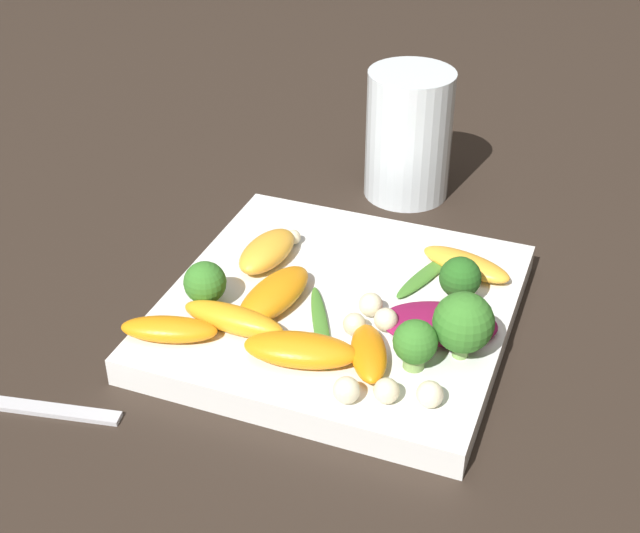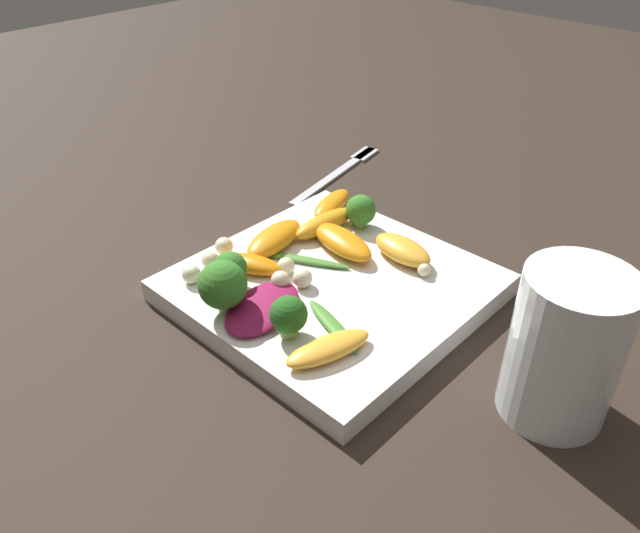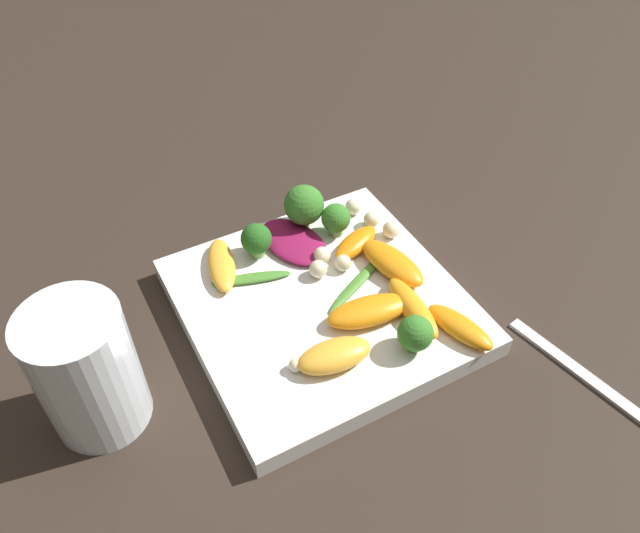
# 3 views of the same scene
# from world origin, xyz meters

# --- Properties ---
(ground_plane) EXTENTS (2.40, 2.40, 0.00)m
(ground_plane) POSITION_xyz_m (0.00, 0.00, 0.00)
(ground_plane) COLOR #2D231C
(plate) EXTENTS (0.25, 0.25, 0.02)m
(plate) POSITION_xyz_m (0.00, 0.00, 0.01)
(plate) COLOR white
(plate) RESTS_ON ground_plane
(drinking_glass) EXTENTS (0.08, 0.08, 0.12)m
(drinking_glass) POSITION_xyz_m (0.21, 0.01, 0.06)
(drinking_glass) COLOR white
(drinking_glass) RESTS_ON ground_plane
(fork) EXTENTS (0.05, 0.19, 0.01)m
(fork) POSITION_xyz_m (-0.17, 0.21, 0.00)
(fork) COLOR silver
(fork) RESTS_ON ground_plane
(radicchio_leaf_0) EXTENTS (0.07, 0.09, 0.01)m
(radicchio_leaf_0) POSITION_xyz_m (-0.01, -0.08, 0.03)
(radicchio_leaf_0) COLOR maroon
(radicchio_leaf_0) RESTS_ON plate
(orange_segment_0) EXTENTS (0.08, 0.05, 0.02)m
(orange_segment_0) POSITION_xyz_m (-0.03, 0.04, 0.03)
(orange_segment_0) COLOR orange
(orange_segment_0) RESTS_ON plate
(orange_segment_1) EXTENTS (0.06, 0.05, 0.02)m
(orange_segment_1) POSITION_xyz_m (-0.06, -0.04, 0.03)
(orange_segment_1) COLOR orange
(orange_segment_1) RESTS_ON plate
(orange_segment_2) EXTENTS (0.04, 0.07, 0.02)m
(orange_segment_2) POSITION_xyz_m (-0.09, 0.09, 0.03)
(orange_segment_2) COLOR orange
(orange_segment_2) RESTS_ON plate
(orange_segment_3) EXTENTS (0.03, 0.08, 0.02)m
(orange_segment_3) POSITION_xyz_m (-0.06, 0.06, 0.03)
(orange_segment_3) COLOR orange
(orange_segment_3) RESTS_ON plate
(orange_segment_4) EXTENTS (0.07, 0.04, 0.02)m
(orange_segment_4) POSITION_xyz_m (0.03, 0.07, 0.03)
(orange_segment_4) COLOR #FCAD33
(orange_segment_4) RESTS_ON plate
(orange_segment_5) EXTENTS (0.04, 0.08, 0.01)m
(orange_segment_5) POSITION_xyz_m (0.07, -0.08, 0.03)
(orange_segment_5) COLOR #FCAD33
(orange_segment_5) RESTS_ON plate
(orange_segment_6) EXTENTS (0.05, 0.08, 0.02)m
(orange_segment_6) POSITION_xyz_m (-0.08, 0.00, 0.03)
(orange_segment_6) COLOR orange
(orange_segment_6) RESTS_ON plate
(broccoli_floret_0) EXTENTS (0.03, 0.03, 0.04)m
(broccoli_floret_0) POSITION_xyz_m (0.03, -0.08, 0.04)
(broccoli_floret_0) COLOR #84AD5B
(broccoli_floret_0) RESTS_ON plate
(broccoli_floret_1) EXTENTS (0.03, 0.03, 0.04)m
(broccoli_floret_1) POSITION_xyz_m (-0.04, 0.09, 0.04)
(broccoli_floret_1) COLOR #7A9E51
(broccoli_floret_1) RESTS_ON plate
(broccoli_floret_2) EXTENTS (0.04, 0.04, 0.05)m
(broccoli_floret_2) POSITION_xyz_m (-0.03, -0.10, 0.05)
(broccoli_floret_2) COLOR #84AD5B
(broccoli_floret_2) RESTS_ON plate
(broccoli_floret_3) EXTENTS (0.03, 0.03, 0.04)m
(broccoli_floret_3) POSITION_xyz_m (-0.06, -0.07, 0.04)
(broccoli_floret_3) COLOR #7A9E51
(broccoli_floret_3) RESTS_ON plate
(arugula_sprig_0) EXTENTS (0.09, 0.05, 0.00)m
(arugula_sprig_0) POSITION_xyz_m (-0.04, 0.00, 0.02)
(arugula_sprig_0) COLOR #47842D
(arugula_sprig_0) RESTS_ON plate
(arugula_sprig_1) EXTENTS (0.08, 0.04, 0.01)m
(arugula_sprig_1) POSITION_xyz_m (0.05, -0.05, 0.02)
(arugula_sprig_1) COLOR #47842D
(arugula_sprig_1) RESTS_ON plate
(macadamia_nut_0) EXTENTS (0.02, 0.02, 0.02)m
(macadamia_nut_0) POSITION_xyz_m (-0.10, -0.04, 0.03)
(macadamia_nut_0) COLOR beige
(macadamia_nut_0) RESTS_ON plate
(macadamia_nut_1) EXTENTS (0.01, 0.01, 0.01)m
(macadamia_nut_1) POSITION_xyz_m (0.06, 0.06, 0.03)
(macadamia_nut_1) COLOR beige
(macadamia_nut_1) RESTS_ON plate
(macadamia_nut_2) EXTENTS (0.02, 0.02, 0.02)m
(macadamia_nut_2) POSITION_xyz_m (-0.09, -0.07, 0.03)
(macadamia_nut_2) COLOR beige
(macadamia_nut_2) RESTS_ON plate
(macadamia_nut_3) EXTENTS (0.02, 0.02, 0.02)m
(macadamia_nut_3) POSITION_xyz_m (-0.04, -0.02, 0.03)
(macadamia_nut_3) COLOR beige
(macadamia_nut_3) RESTS_ON plate
(macadamia_nut_4) EXTENTS (0.02, 0.02, 0.02)m
(macadamia_nut_4) POSITION_xyz_m (-0.09, -0.09, 0.03)
(macadamia_nut_4) COLOR beige
(macadamia_nut_4) RESTS_ON plate
(macadamia_nut_5) EXTENTS (0.02, 0.02, 0.02)m
(macadamia_nut_5) POSITION_xyz_m (-0.02, -0.04, 0.03)
(macadamia_nut_5) COLOR beige
(macadamia_nut_5) RESTS_ON plate
(macadamia_nut_6) EXTENTS (0.02, 0.02, 0.02)m
(macadamia_nut_6) POSITION_xyz_m (-0.01, -0.03, 0.03)
(macadamia_nut_6) COLOR beige
(macadamia_nut_6) RESTS_ON plate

